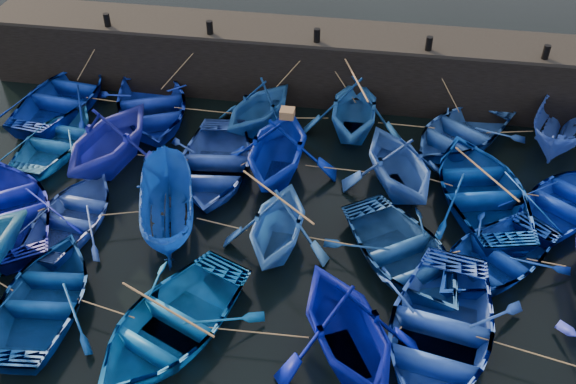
% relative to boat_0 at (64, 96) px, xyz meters
% --- Properties ---
extents(ground, '(120.00, 120.00, 0.00)m').
position_rel_boat_0_xyz_m(ground, '(9.39, -7.72, -0.55)').
color(ground, black).
rests_on(ground, ground).
extents(quay_wall, '(26.00, 2.50, 2.50)m').
position_rel_boat_0_xyz_m(quay_wall, '(9.39, 2.78, 0.70)').
color(quay_wall, black).
rests_on(quay_wall, ground).
extents(quay_top, '(26.00, 2.50, 0.12)m').
position_rel_boat_0_xyz_m(quay_top, '(9.39, 2.78, 2.01)').
color(quay_top, black).
rests_on(quay_top, quay_wall).
extents(bollard_0, '(0.24, 0.24, 0.50)m').
position_rel_boat_0_xyz_m(bollard_0, '(1.39, 1.88, 2.32)').
color(bollard_0, black).
rests_on(bollard_0, quay_top).
extents(bollard_1, '(0.24, 0.24, 0.50)m').
position_rel_boat_0_xyz_m(bollard_1, '(5.39, 1.88, 2.32)').
color(bollard_1, black).
rests_on(bollard_1, quay_top).
extents(bollard_2, '(0.24, 0.24, 0.50)m').
position_rel_boat_0_xyz_m(bollard_2, '(9.39, 1.88, 2.32)').
color(bollard_2, black).
rests_on(bollard_2, quay_top).
extents(bollard_3, '(0.24, 0.24, 0.50)m').
position_rel_boat_0_xyz_m(bollard_3, '(13.39, 1.88, 2.32)').
color(bollard_3, black).
rests_on(bollard_3, quay_top).
extents(bollard_4, '(0.24, 0.24, 0.50)m').
position_rel_boat_0_xyz_m(bollard_4, '(17.39, 1.88, 2.32)').
color(bollard_4, black).
rests_on(bollard_4, quay_top).
extents(boat_0, '(4.47, 5.77, 1.10)m').
position_rel_boat_0_xyz_m(boat_0, '(0.00, 0.00, 0.00)').
color(boat_0, navy).
rests_on(boat_0, ground).
extents(boat_1, '(5.81, 6.60, 1.14)m').
position_rel_boat_0_xyz_m(boat_1, '(3.49, -0.14, 0.02)').
color(boat_1, navy).
rests_on(boat_1, ground).
extents(boat_2, '(4.45, 4.71, 1.95)m').
position_rel_boat_0_xyz_m(boat_2, '(7.62, -0.18, 0.42)').
color(boat_2, '#1A54A4').
rests_on(boat_2, ground).
extents(boat_3, '(3.65, 4.21, 2.18)m').
position_rel_boat_0_xyz_m(boat_3, '(11.01, 0.07, 0.54)').
color(boat_3, blue).
rests_on(boat_3, ground).
extents(boat_4, '(5.67, 5.91, 1.00)m').
position_rel_boat_0_xyz_m(boat_4, '(14.81, 0.04, -0.05)').
color(boat_4, '#234E9E').
rests_on(boat_4, ground).
extents(boat_5, '(3.19, 5.00, 1.81)m').
position_rel_boat_0_xyz_m(boat_5, '(18.20, 0.41, 0.35)').
color(boat_5, '#2C4CA9').
rests_on(boat_5, ground).
extents(boat_6, '(3.41, 4.47, 0.87)m').
position_rel_boat_0_xyz_m(boat_6, '(0.92, -2.62, -0.12)').
color(boat_6, '#1459A0').
rests_on(boat_6, ground).
extents(boat_7, '(4.67, 5.14, 2.34)m').
position_rel_boat_0_xyz_m(boat_7, '(3.17, -3.22, 0.62)').
color(boat_7, '#182096').
rests_on(boat_7, ground).
extents(boat_8, '(4.12, 5.37, 1.04)m').
position_rel_boat_0_xyz_m(boat_8, '(6.72, -3.23, -0.03)').
color(boat_8, '#224195').
rests_on(boat_8, ground).
extents(boat_9, '(4.04, 4.63, 2.35)m').
position_rel_boat_0_xyz_m(boat_9, '(8.80, -2.88, 0.63)').
color(boat_9, '#021CA2').
rests_on(boat_9, ground).
extents(boat_10, '(4.93, 5.21, 2.16)m').
position_rel_boat_0_xyz_m(boat_10, '(12.71, -2.91, 0.53)').
color(boat_10, '#244EA9').
rests_on(boat_10, ground).
extents(boat_11, '(5.13, 6.27, 1.14)m').
position_rel_boat_0_xyz_m(boat_11, '(15.33, -3.19, 0.02)').
color(boat_11, navy).
rests_on(boat_11, ground).
extents(boat_12, '(5.13, 5.38, 0.91)m').
position_rel_boat_0_xyz_m(boat_12, '(17.93, -3.25, -0.10)').
color(boat_12, '#0B2ED3').
rests_on(boat_12, ground).
extents(boat_13, '(5.88, 6.23, 1.05)m').
position_rel_boat_0_xyz_m(boat_13, '(1.21, -6.46, -0.03)').
color(boat_13, '#091299').
rests_on(boat_13, ground).
extents(boat_14, '(3.32, 4.40, 0.87)m').
position_rel_boat_0_xyz_m(boat_14, '(3.15, -6.32, -0.12)').
color(boat_14, '#2D4DB5').
rests_on(boat_14, ground).
extents(boat_15, '(2.81, 4.55, 1.65)m').
position_rel_boat_0_xyz_m(boat_15, '(6.00, -5.99, 0.27)').
color(boat_15, '#0E3F9C').
rests_on(boat_15, ground).
extents(boat_16, '(3.35, 3.83, 1.92)m').
position_rel_boat_0_xyz_m(boat_16, '(9.38, -6.26, 0.41)').
color(boat_16, blue).
rests_on(boat_16, ground).
extents(boat_17, '(5.56, 5.89, 0.99)m').
position_rel_boat_0_xyz_m(boat_17, '(12.99, -6.42, -0.06)').
color(boat_17, navy).
rests_on(boat_17, ground).
extents(boat_18, '(5.41, 5.48, 0.93)m').
position_rel_boat_0_xyz_m(boat_18, '(15.43, -6.13, -0.09)').
color(boat_18, '#0B3299').
rests_on(boat_18, ground).
extents(boat_21, '(3.71, 4.86, 0.94)m').
position_rel_boat_0_xyz_m(boat_21, '(3.83, -9.54, -0.08)').
color(boat_21, navy).
rests_on(boat_21, ground).
extents(boat_22, '(5.27, 6.00, 1.04)m').
position_rel_boat_0_xyz_m(boat_22, '(7.29, -9.88, -0.03)').
color(boat_22, '#0857A6').
rests_on(boat_22, ground).
extents(boat_23, '(5.28, 5.51, 2.25)m').
position_rel_boat_0_xyz_m(boat_23, '(11.68, -9.78, 0.57)').
color(boat_23, '#000A8B').
rests_on(boat_23, ground).
extents(boat_24, '(4.83, 6.08, 1.13)m').
position_rel_boat_0_xyz_m(boat_24, '(13.89, -9.07, 0.01)').
color(boat_24, blue).
rests_on(boat_24, ground).
extents(wooden_crate, '(0.44, 0.42, 0.27)m').
position_rel_boat_0_xyz_m(wooden_crate, '(9.10, -2.88, 1.94)').
color(wooden_crate, brown).
rests_on(wooden_crate, boat_9).
extents(mooring_ropes, '(18.24, 11.71, 2.10)m').
position_rel_boat_0_xyz_m(mooring_ropes, '(9.49, -2.61, 0.34)').
color(mooring_ropes, tan).
rests_on(mooring_ropes, ground).
extents(loose_oars, '(10.30, 12.04, 1.20)m').
position_rel_boat_0_xyz_m(loose_oars, '(10.75, -4.82, 1.05)').
color(loose_oars, '#99724C').
rests_on(loose_oars, ground).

